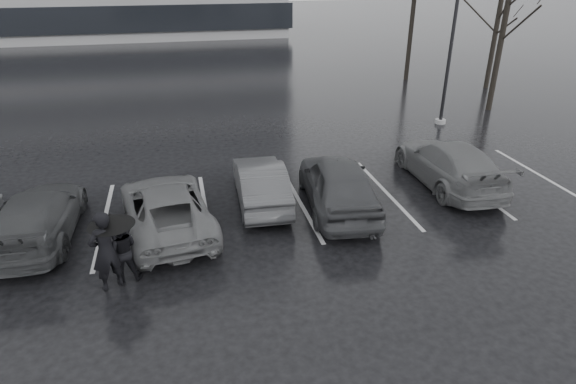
{
  "coord_description": "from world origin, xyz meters",
  "views": [
    {
      "loc": [
        -2.67,
        -9.98,
        6.54
      ],
      "look_at": [
        -0.11,
        1.0,
        1.1
      ],
      "focal_mm": 30.0,
      "sensor_mm": 36.0,
      "label": 1
    }
  ],
  "objects_px": {
    "pedestrian_right": "(122,250)",
    "car_west_a": "(261,182)",
    "car_west_c": "(38,216)",
    "car_main": "(338,184)",
    "tree_ne": "(497,23)",
    "pedestrian_left": "(106,251)",
    "tree_north": "(414,5)",
    "tree_east": "(504,23)",
    "car_east": "(449,163)",
    "lamp_post": "(453,35)",
    "car_west_b": "(166,207)"
  },
  "relations": [
    {
      "from": "car_east",
      "to": "tree_east",
      "type": "xyz_separation_m",
      "value": [
        6.44,
        7.3,
        3.29
      ]
    },
    {
      "from": "car_main",
      "to": "car_west_c",
      "type": "relative_size",
      "value": 1.02
    },
    {
      "from": "pedestrian_left",
      "to": "tree_east",
      "type": "bearing_deg",
      "value": -176.18
    },
    {
      "from": "car_main",
      "to": "pedestrian_left",
      "type": "height_order",
      "value": "pedestrian_left"
    },
    {
      "from": "car_west_c",
      "to": "pedestrian_right",
      "type": "xyz_separation_m",
      "value": [
        2.25,
        -2.38,
        0.12
      ]
    },
    {
      "from": "tree_east",
      "to": "tree_north",
      "type": "relative_size",
      "value": 0.94
    },
    {
      "from": "car_main",
      "to": "tree_ne",
      "type": "height_order",
      "value": "tree_ne"
    },
    {
      "from": "car_main",
      "to": "tree_east",
      "type": "xyz_separation_m",
      "value": [
        10.42,
        8.11,
        3.23
      ]
    },
    {
      "from": "tree_east",
      "to": "lamp_post",
      "type": "bearing_deg",
      "value": -156.76
    },
    {
      "from": "car_west_a",
      "to": "car_east",
      "type": "distance_m",
      "value": 6.09
    },
    {
      "from": "pedestrian_right",
      "to": "car_west_a",
      "type": "bearing_deg",
      "value": -140.97
    },
    {
      "from": "car_main",
      "to": "tree_east",
      "type": "bearing_deg",
      "value": -135.84
    },
    {
      "from": "pedestrian_left",
      "to": "tree_east",
      "type": "relative_size",
      "value": 0.24
    },
    {
      "from": "pedestrian_right",
      "to": "tree_east",
      "type": "xyz_separation_m",
      "value": [
        16.21,
        10.36,
        3.24
      ]
    },
    {
      "from": "car_east",
      "to": "pedestrian_right",
      "type": "xyz_separation_m",
      "value": [
        -9.77,
        -3.06,
        0.05
      ]
    },
    {
      "from": "lamp_post",
      "to": "tree_ne",
      "type": "relative_size",
      "value": 1.18
    },
    {
      "from": "car_west_c",
      "to": "car_east",
      "type": "xyz_separation_m",
      "value": [
        12.02,
        0.68,
        0.07
      ]
    },
    {
      "from": "car_west_c",
      "to": "tree_east",
      "type": "relative_size",
      "value": 0.55
    },
    {
      "from": "car_main",
      "to": "tree_east",
      "type": "height_order",
      "value": "tree_east"
    },
    {
      "from": "car_main",
      "to": "pedestrian_right",
      "type": "xyz_separation_m",
      "value": [
        -5.79,
        -2.26,
        -0.01
      ]
    },
    {
      "from": "pedestrian_right",
      "to": "tree_ne",
      "type": "relative_size",
      "value": 0.22
    },
    {
      "from": "car_west_a",
      "to": "car_west_c",
      "type": "relative_size",
      "value": 0.89
    },
    {
      "from": "car_west_b",
      "to": "pedestrian_right",
      "type": "distance_m",
      "value": 2.32
    },
    {
      "from": "pedestrian_right",
      "to": "tree_east",
      "type": "distance_m",
      "value": 19.51
    },
    {
      "from": "car_west_c",
      "to": "tree_ne",
      "type": "height_order",
      "value": "tree_ne"
    },
    {
      "from": "car_main",
      "to": "car_east",
      "type": "xyz_separation_m",
      "value": [
        3.98,
        0.81,
        -0.06
      ]
    },
    {
      "from": "car_west_b",
      "to": "tree_ne",
      "type": "relative_size",
      "value": 0.66
    },
    {
      "from": "car_east",
      "to": "tree_north",
      "type": "relative_size",
      "value": 0.57
    },
    {
      "from": "pedestrian_left",
      "to": "lamp_post",
      "type": "bearing_deg",
      "value": -173.98
    },
    {
      "from": "car_west_c",
      "to": "lamp_post",
      "type": "relative_size",
      "value": 0.53
    },
    {
      "from": "car_west_b",
      "to": "car_east",
      "type": "height_order",
      "value": "car_east"
    },
    {
      "from": "tree_east",
      "to": "car_main",
      "type": "bearing_deg",
      "value": -142.13
    },
    {
      "from": "lamp_post",
      "to": "car_west_c",
      "type": "bearing_deg",
      "value": -156.6
    },
    {
      "from": "pedestrian_left",
      "to": "tree_north",
      "type": "bearing_deg",
      "value": -160.28
    },
    {
      "from": "car_main",
      "to": "pedestrian_right",
      "type": "distance_m",
      "value": 6.21
    },
    {
      "from": "tree_east",
      "to": "tree_ne",
      "type": "distance_m",
      "value": 4.74
    },
    {
      "from": "tree_north",
      "to": "car_west_a",
      "type": "bearing_deg",
      "value": -128.97
    },
    {
      "from": "car_west_c",
      "to": "pedestrian_right",
      "type": "distance_m",
      "value": 3.28
    },
    {
      "from": "car_west_c",
      "to": "lamp_post",
      "type": "distance_m",
      "value": 16.72
    },
    {
      "from": "car_west_b",
      "to": "tree_east",
      "type": "distance_m",
      "value": 17.67
    },
    {
      "from": "car_west_c",
      "to": "tree_north",
      "type": "xyz_separation_m",
      "value": [
        17.46,
        14.98,
        3.61
      ]
    },
    {
      "from": "car_main",
      "to": "car_west_b",
      "type": "xyz_separation_m",
      "value": [
        -4.83,
        -0.15,
        -0.13
      ]
    },
    {
      "from": "tree_ne",
      "to": "car_main",
      "type": "bearing_deg",
      "value": -136.87
    },
    {
      "from": "car_east",
      "to": "tree_ne",
      "type": "xyz_separation_m",
      "value": [
        8.94,
        11.3,
        2.79
      ]
    },
    {
      "from": "car_west_c",
      "to": "tree_ne",
      "type": "bearing_deg",
      "value": -148.89
    },
    {
      "from": "pedestrian_left",
      "to": "tree_north",
      "type": "height_order",
      "value": "tree_north"
    },
    {
      "from": "car_main",
      "to": "lamp_post",
      "type": "height_order",
      "value": "lamp_post"
    },
    {
      "from": "car_main",
      "to": "tree_east",
      "type": "relative_size",
      "value": 0.56
    },
    {
      "from": "car_west_b",
      "to": "tree_east",
      "type": "xyz_separation_m",
      "value": [
        15.25,
        8.25,
        3.36
      ]
    },
    {
      "from": "car_east",
      "to": "lamp_post",
      "type": "relative_size",
      "value": 0.59
    }
  ]
}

